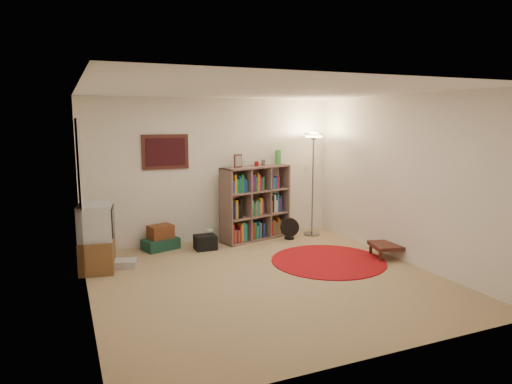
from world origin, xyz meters
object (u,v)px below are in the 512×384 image
at_px(floor_lamp, 313,151).
at_px(side_table, 388,246).
at_px(bookshelf, 255,204).
at_px(floor_fan, 290,229).
at_px(tv_stand, 97,238).
at_px(suitcase, 161,244).

distance_m(floor_lamp, side_table, 2.23).
relative_size(bookshelf, floor_fan, 4.06).
bearing_deg(floor_fan, tv_stand, -152.33).
distance_m(floor_fan, suitcase, 2.28).
xyz_separation_m(bookshelf, tv_stand, (-2.73, -0.68, -0.18)).
distance_m(bookshelf, floor_fan, 0.77).
distance_m(tv_stand, side_table, 4.36).
distance_m(bookshelf, tv_stand, 2.82).
xyz_separation_m(floor_fan, side_table, (0.89, -1.59, -0.01)).
bearing_deg(floor_lamp, tv_stand, -171.86).
distance_m(floor_fan, side_table, 1.82).
bearing_deg(tv_stand, bookshelf, 23.54).
relative_size(tv_stand, side_table, 1.62).
relative_size(floor_fan, side_table, 0.66).
bearing_deg(suitcase, floor_lamp, -21.12).
distance_m(floor_lamp, suitcase, 3.17).
xyz_separation_m(tv_stand, suitcase, (1.03, 0.70, -0.37)).
relative_size(bookshelf, side_table, 2.67).
bearing_deg(bookshelf, side_table, -67.02).
height_order(bookshelf, floor_lamp, floor_lamp).
height_order(tv_stand, side_table, tv_stand).
relative_size(floor_lamp, floor_fan, 4.85).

